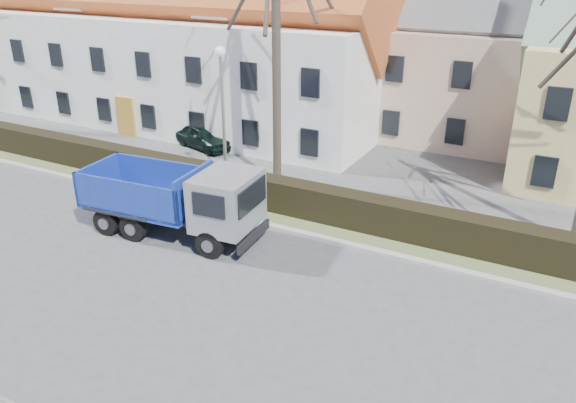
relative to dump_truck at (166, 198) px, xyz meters
The scene contains 11 objects.
ground 4.30m from the dump_truck, 37.70° to the right, with size 120.00×120.00×0.00m, color #49484B.
curb_far 4.07m from the dump_truck, 33.23° to the left, with size 80.00×0.30×0.12m, color #9D9992.
grass_strip 5.09m from the dump_truck, 49.04° to the left, with size 80.00×3.00×0.10m, color #525E35.
hedge 4.82m from the dump_truck, 47.46° to the left, with size 60.00×0.90×1.30m, color black.
building_white 17.02m from the dump_truck, 125.90° to the left, with size 26.80×10.80×9.50m, color white, non-canonical shape.
building_pink 19.12m from the dump_truck, 67.59° to the left, with size 10.80×8.80×8.00m, color #C7A38D, non-canonical shape.
tree_1 7.88m from the dump_truck, 78.52° to the left, with size 9.20×9.20×12.65m, color #342B24, non-canonical shape.
dump_truck is the anchor object (origin of this frame).
streetlight 4.85m from the dump_truck, 96.16° to the left, with size 0.48×0.48×6.16m, color gray, non-canonical shape.
cart_frame 4.78m from the dump_truck, 154.98° to the left, with size 0.67×0.38×0.61m, color silver, non-canonical shape.
parked_car_a 9.88m from the dump_truck, 118.40° to the left, with size 1.49×3.71×1.26m, color black.
Camera 1 is at (9.32, -11.75, 9.38)m, focal length 35.00 mm.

